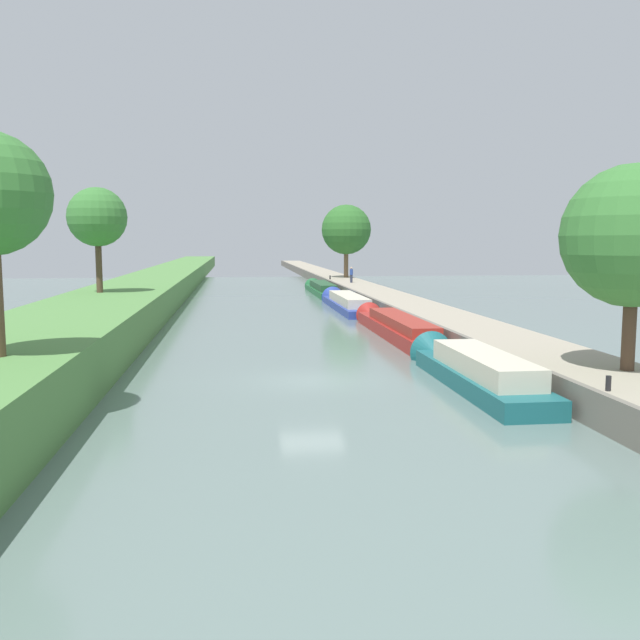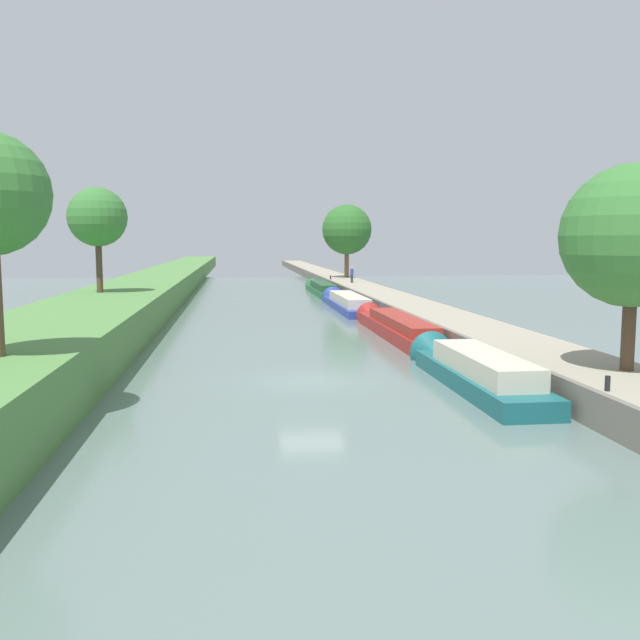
{
  "view_description": "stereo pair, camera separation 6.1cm",
  "coord_description": "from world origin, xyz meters",
  "px_view_note": "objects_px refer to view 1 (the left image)",
  "views": [
    {
      "loc": [
        -2.91,
        -26.25,
        5.44
      ],
      "look_at": [
        1.8,
        12.14,
        1.0
      ],
      "focal_mm": 38.48,
      "sensor_mm": 36.0,
      "label": 1
    },
    {
      "loc": [
        -2.85,
        -26.26,
        5.44
      ],
      "look_at": [
        1.8,
        12.14,
        1.0
      ],
      "focal_mm": 38.48,
      "sensor_mm": 36.0,
      "label": 2
    }
  ],
  "objects_px": {
    "narrowboat_green": "(321,289)",
    "person_walking": "(351,274)",
    "narrowboat_blue": "(345,302)",
    "mooring_bollard_near": "(608,383)",
    "mooring_bollard_far": "(330,277)",
    "narrowboat_teal": "(471,369)",
    "narrowboat_red": "(395,327)"
  },
  "relations": [
    {
      "from": "mooring_bollard_near",
      "to": "mooring_bollard_far",
      "type": "height_order",
      "value": "same"
    },
    {
      "from": "narrowboat_green",
      "to": "person_walking",
      "type": "relative_size",
      "value": 9.41
    },
    {
      "from": "narrowboat_blue",
      "to": "mooring_bollard_near",
      "type": "bearing_deg",
      "value": -86.91
    },
    {
      "from": "narrowboat_teal",
      "to": "narrowboat_green",
      "type": "xyz_separation_m",
      "value": [
        -0.08,
        46.41,
        -0.07
      ]
    },
    {
      "from": "narrowboat_green",
      "to": "mooring_bollard_far",
      "type": "distance_m",
      "value": 7.44
    },
    {
      "from": "narrowboat_teal",
      "to": "person_walking",
      "type": "height_order",
      "value": "person_walking"
    },
    {
      "from": "narrowboat_green",
      "to": "mooring_bollard_near",
      "type": "relative_size",
      "value": 34.71
    },
    {
      "from": "narrowboat_green",
      "to": "mooring_bollard_far",
      "type": "bearing_deg",
      "value": 74.56
    },
    {
      "from": "person_walking",
      "to": "mooring_bollard_near",
      "type": "xyz_separation_m",
      "value": [
        -1.38,
        -53.38,
        -0.65
      ]
    },
    {
      "from": "narrowboat_blue",
      "to": "narrowboat_green",
      "type": "distance_m",
      "value": 16.38
    },
    {
      "from": "narrowboat_teal",
      "to": "narrowboat_red",
      "type": "bearing_deg",
      "value": 89.11
    },
    {
      "from": "narrowboat_red",
      "to": "mooring_bollard_near",
      "type": "distance_m",
      "value": 20.01
    },
    {
      "from": "narrowboat_blue",
      "to": "person_walking",
      "type": "bearing_deg",
      "value": 78.83
    },
    {
      "from": "narrowboat_green",
      "to": "person_walking",
      "type": "bearing_deg",
      "value": 9.78
    },
    {
      "from": "narrowboat_teal",
      "to": "narrowboat_blue",
      "type": "xyz_separation_m",
      "value": [
        -0.08,
        30.03,
        -0.07
      ]
    },
    {
      "from": "narrowboat_green",
      "to": "narrowboat_red",
      "type": "bearing_deg",
      "value": -89.5
    },
    {
      "from": "narrowboat_red",
      "to": "person_walking",
      "type": "bearing_deg",
      "value": 84.77
    },
    {
      "from": "narrowboat_red",
      "to": "mooring_bollard_far",
      "type": "relative_size",
      "value": 35.99
    },
    {
      "from": "narrowboat_blue",
      "to": "person_walking",
      "type": "height_order",
      "value": "person_walking"
    },
    {
      "from": "narrowboat_red",
      "to": "narrowboat_green",
      "type": "distance_m",
      "value": 32.88
    },
    {
      "from": "mooring_bollard_near",
      "to": "narrowboat_teal",
      "type": "bearing_deg",
      "value": 106.47
    },
    {
      "from": "narrowboat_blue",
      "to": "narrowboat_teal",
      "type": "bearing_deg",
      "value": -89.85
    },
    {
      "from": "narrowboat_red",
      "to": "narrowboat_blue",
      "type": "distance_m",
      "value": 16.5
    },
    {
      "from": "mooring_bollard_near",
      "to": "mooring_bollard_far",
      "type": "bearing_deg",
      "value": 90.0
    },
    {
      "from": "mooring_bollard_near",
      "to": "narrowboat_blue",
      "type": "bearing_deg",
      "value": 93.09
    },
    {
      "from": "narrowboat_teal",
      "to": "mooring_bollard_far",
      "type": "bearing_deg",
      "value": 87.98
    },
    {
      "from": "narrowboat_blue",
      "to": "narrowboat_green",
      "type": "bearing_deg",
      "value": 90.01
    },
    {
      "from": "narrowboat_green",
      "to": "mooring_bollard_near",
      "type": "distance_m",
      "value": 52.84
    },
    {
      "from": "narrowboat_blue",
      "to": "mooring_bollard_far",
      "type": "distance_m",
      "value": 23.6
    },
    {
      "from": "narrowboat_blue",
      "to": "narrowboat_green",
      "type": "xyz_separation_m",
      "value": [
        -0.0,
        16.38,
        -0.0
      ]
    },
    {
      "from": "mooring_bollard_near",
      "to": "person_walking",
      "type": "bearing_deg",
      "value": 88.52
    },
    {
      "from": "narrowboat_teal",
      "to": "mooring_bollard_near",
      "type": "bearing_deg",
      "value": -73.53
    }
  ]
}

